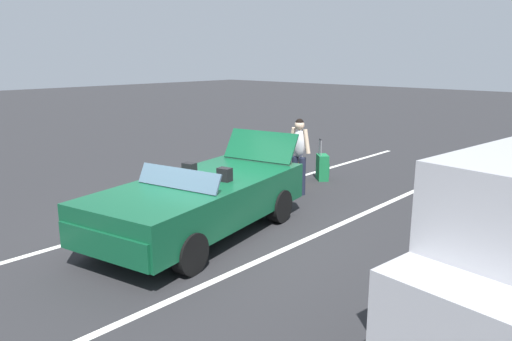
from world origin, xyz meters
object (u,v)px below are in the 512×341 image
Objects in this scene: traveler_person at (299,152)px; suitcase_medium_bright at (322,167)px; suitcase_small_carryon at (298,174)px; convertible_car at (192,204)px; suitcase_large_black at (280,165)px.

suitcase_medium_bright is at bearing -164.89° from traveler_person.
suitcase_small_carryon is at bearing -140.71° from traveler_person.
convertible_car is 5.04× the size of suitcase_small_carryon.
suitcase_small_carryon is (0.78, -0.13, -0.06)m from suitcase_medium_bright.
suitcase_large_black is at bearing -29.58° from suitcase_small_carryon.
convertible_car is at bearing 8.10° from traveler_person.
suitcase_small_carryon is (0.10, 0.64, -0.11)m from suitcase_large_black.
suitcase_large_black is (-3.99, -1.46, -0.22)m from convertible_car.
suitcase_large_black is 1.41m from traveler_person.
convertible_car is 4.26m from suitcase_large_black.
traveler_person is at bearing 116.58° from suitcase_large_black.
convertible_car reaches higher than suitcase_small_carryon.
suitcase_large_black is 0.99× the size of suitcase_medium_bright.
traveler_person reaches higher than suitcase_small_carryon.
traveler_person is (0.60, 0.46, 0.67)m from suitcase_small_carryon.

